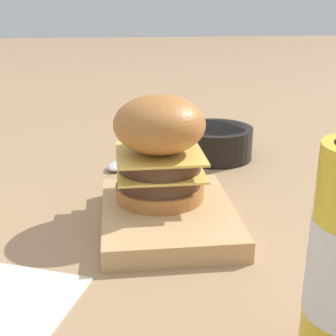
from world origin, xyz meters
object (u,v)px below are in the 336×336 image
object	(u,v)px
burger	(160,147)
side_bowl	(215,142)
spoon	(119,162)
serving_board	(168,216)

from	to	relation	value
burger	side_bowl	distance (m)	0.26
side_bowl	spoon	world-z (taller)	side_bowl
side_bowl	spoon	size ratio (longest dim) A/B	0.86
burger	side_bowl	size ratio (longest dim) A/B	1.01
serving_board	burger	xyz separation A→B (m)	(-0.03, -0.01, 0.08)
serving_board	spoon	distance (m)	0.23
serving_board	side_bowl	world-z (taller)	side_bowl
serving_board	side_bowl	bearing A→B (deg)	156.03
serving_board	spoon	world-z (taller)	serving_board
burger	side_bowl	bearing A→B (deg)	151.83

